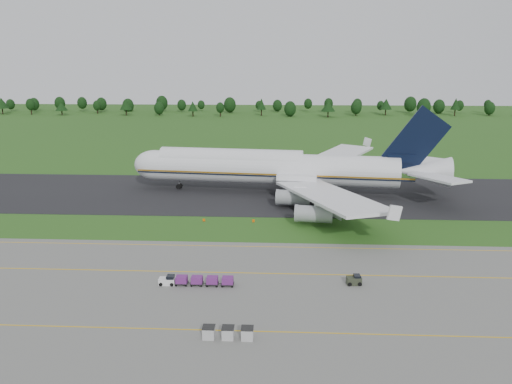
# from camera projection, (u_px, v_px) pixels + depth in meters

# --- Properties ---
(ground) EXTENTS (600.00, 600.00, 0.00)m
(ground) POSITION_uv_depth(u_px,v_px,m) (259.00, 229.00, 102.28)
(ground) COLOR #255118
(ground) RESTS_ON ground
(apron) EXTENTS (300.00, 52.00, 0.06)m
(apron) POSITION_uv_depth(u_px,v_px,m) (249.00, 309.00, 69.43)
(apron) COLOR slate
(apron) RESTS_ON ground
(taxiway) EXTENTS (300.00, 40.00, 0.08)m
(taxiway) POSITION_uv_depth(u_px,v_px,m) (264.00, 194.00, 129.32)
(taxiway) COLOR black
(taxiway) RESTS_ON ground
(apron_markings) EXTENTS (300.00, 30.20, 0.01)m
(apron_markings) POSITION_uv_depth(u_px,v_px,m) (252.00, 286.00, 76.20)
(apron_markings) COLOR gold
(apron_markings) RESTS_ON apron
(tree_line) EXTENTS (525.69, 21.13, 11.14)m
(tree_line) POSITION_uv_depth(u_px,v_px,m) (269.00, 106.00, 313.05)
(tree_line) COLOR black
(tree_line) RESTS_ON ground
(aircraft) EXTENTS (82.86, 80.13, 23.21)m
(aircraft) POSITION_uv_depth(u_px,v_px,m) (278.00, 168.00, 128.98)
(aircraft) COLOR white
(aircraft) RESTS_ON ground
(baggage_train) EXTENTS (11.56, 1.48, 1.42)m
(baggage_train) POSITION_uv_depth(u_px,v_px,m) (195.00, 280.00, 76.52)
(baggage_train) COLOR silver
(baggage_train) RESTS_ON apron
(utility_cart) EXTENTS (2.32, 1.55, 1.22)m
(utility_cart) POSITION_uv_depth(u_px,v_px,m) (354.00, 281.00, 76.81)
(utility_cart) COLOR #2C3122
(utility_cart) RESTS_ON apron
(uld_row) EXTENTS (6.34, 1.54, 1.53)m
(uld_row) POSITION_uv_depth(u_px,v_px,m) (228.00, 333.00, 61.77)
(uld_row) COLOR #AFAFAF
(uld_row) RESTS_ON apron
(edge_markers) EXTENTS (11.19, 0.30, 0.60)m
(edge_markers) POSITION_uv_depth(u_px,v_px,m) (229.00, 221.00, 107.00)
(edge_markers) COLOR #EA5907
(edge_markers) RESTS_ON ground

